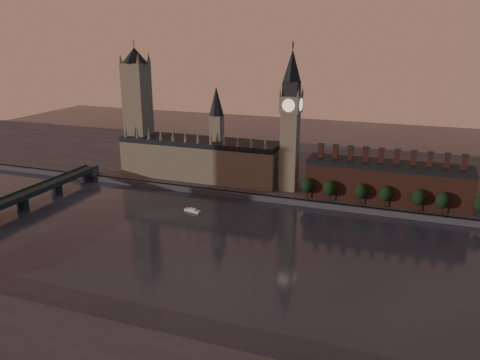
# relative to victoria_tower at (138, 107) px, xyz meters

# --- Properties ---
(ground) EXTENTS (900.00, 900.00, 0.00)m
(ground) POSITION_rel_victoria_tower_xyz_m (120.00, -115.00, -59.09)
(ground) COLOR black
(ground) RESTS_ON ground
(north_bank) EXTENTS (900.00, 182.00, 4.00)m
(north_bank) POSITION_rel_victoria_tower_xyz_m (120.00, 63.04, -57.09)
(north_bank) COLOR #49494E
(north_bank) RESTS_ON ground
(palace_of_westminster) EXTENTS (130.00, 30.30, 74.00)m
(palace_of_westminster) POSITION_rel_victoria_tower_xyz_m (55.59, -0.09, -37.46)
(palace_of_westminster) COLOR #756953
(palace_of_westminster) RESTS_ON north_bank
(victoria_tower) EXTENTS (24.00, 24.00, 108.00)m
(victoria_tower) POSITION_rel_victoria_tower_xyz_m (0.00, 0.00, 0.00)
(victoria_tower) COLOR #756953
(victoria_tower) RESTS_ON north_bank
(big_ben) EXTENTS (15.00, 15.00, 107.00)m
(big_ben) POSITION_rel_victoria_tower_xyz_m (130.00, -5.00, -2.26)
(big_ben) COLOR #756953
(big_ben) RESTS_ON north_bank
(chimney_block) EXTENTS (110.00, 25.00, 37.00)m
(chimney_block) POSITION_rel_victoria_tower_xyz_m (200.00, -5.00, -41.27)
(chimney_block) COLOR brown
(chimney_block) RESTS_ON north_bank
(embankment_tree_0) EXTENTS (8.60, 8.60, 14.88)m
(embankment_tree_0) POSITION_rel_victoria_tower_xyz_m (147.44, -20.00, -45.62)
(embankment_tree_0) COLOR black
(embankment_tree_0) RESTS_ON north_bank
(embankment_tree_1) EXTENTS (8.60, 8.60, 14.88)m
(embankment_tree_1) POSITION_rel_victoria_tower_xyz_m (163.33, -20.86, -45.62)
(embankment_tree_1) COLOR black
(embankment_tree_1) RESTS_ON north_bank
(embankment_tree_2) EXTENTS (8.60, 8.60, 14.88)m
(embankment_tree_2) POSITION_rel_victoria_tower_xyz_m (184.49, -20.12, -45.62)
(embankment_tree_2) COLOR black
(embankment_tree_2) RESTS_ON north_bank
(embankment_tree_3) EXTENTS (8.60, 8.60, 14.88)m
(embankment_tree_3) POSITION_rel_victoria_tower_xyz_m (200.57, -19.80, -45.62)
(embankment_tree_3) COLOR black
(embankment_tree_3) RESTS_ON north_bank
(embankment_tree_4) EXTENTS (8.60, 8.60, 14.88)m
(embankment_tree_4) POSITION_rel_victoria_tower_xyz_m (221.41, -20.18, -45.62)
(embankment_tree_4) COLOR black
(embankment_tree_4) RESTS_ON north_bank
(embankment_tree_5) EXTENTS (8.60, 8.60, 14.88)m
(embankment_tree_5) POSITION_rel_victoria_tower_xyz_m (235.76, -21.12, -45.62)
(embankment_tree_5) COLOR black
(embankment_tree_5) RESTS_ON north_bank
(river_boat) EXTENTS (12.55, 6.18, 2.41)m
(river_boat) POSITION_rel_victoria_tower_xyz_m (77.90, -62.96, -58.16)
(river_boat) COLOR silver
(river_boat) RESTS_ON ground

